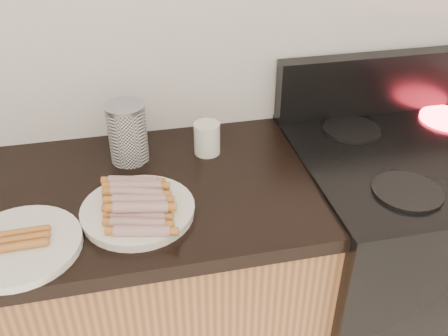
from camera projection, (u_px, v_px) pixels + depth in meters
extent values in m
cube|color=silver|center=(141.00, 3.00, 1.37)|extent=(4.00, 0.04, 2.60)
cube|color=black|center=(399.00, 267.00, 1.71)|extent=(0.76, 0.65, 0.90)
cube|color=black|center=(429.00, 154.00, 1.46)|extent=(0.76, 0.65, 0.01)
cube|color=black|center=(389.00, 82.00, 1.64)|extent=(0.76, 0.06, 0.20)
cylinder|color=black|center=(407.00, 191.00, 1.29)|extent=(0.18, 0.18, 0.01)
cylinder|color=black|center=(351.00, 129.00, 1.57)|extent=(0.18, 0.18, 0.01)
cylinder|color=#FF1E2D|center=(448.00, 118.00, 1.63)|extent=(0.18, 0.18, 0.01)
cylinder|color=white|center=(138.00, 212.00, 1.23)|extent=(0.33, 0.33, 0.02)
cylinder|color=white|center=(20.00, 246.00, 1.12)|extent=(0.29, 0.29, 0.02)
cylinder|color=#9E3531|center=(141.00, 231.00, 1.13)|extent=(0.13, 0.06, 0.03)
cylinder|color=#9E3531|center=(140.00, 223.00, 1.16)|extent=(0.13, 0.06, 0.03)
cylinder|color=#9E3531|center=(139.00, 216.00, 1.18)|extent=(0.13, 0.06, 0.03)
cylinder|color=#9E3531|center=(138.00, 208.00, 1.20)|extent=(0.13, 0.06, 0.03)
cylinder|color=#9E3531|center=(137.00, 201.00, 1.23)|extent=(0.13, 0.06, 0.03)
cylinder|color=#9E3531|center=(136.00, 194.00, 1.25)|extent=(0.13, 0.06, 0.03)
cylinder|color=#9E3531|center=(135.00, 187.00, 1.28)|extent=(0.13, 0.06, 0.03)
cylinder|color=#9E3531|center=(134.00, 181.00, 1.30)|extent=(0.13, 0.06, 0.03)
cylinder|color=#9E3531|center=(138.00, 208.00, 1.17)|extent=(0.13, 0.06, 0.03)
cylinder|color=#9E3531|center=(137.00, 200.00, 1.19)|extent=(0.13, 0.06, 0.03)
cylinder|color=#9E3531|center=(136.00, 193.00, 1.21)|extent=(0.13, 0.06, 0.03)
cylinder|color=#9E3531|center=(135.00, 186.00, 1.24)|extent=(0.13, 0.06, 0.03)
cylinder|color=tan|center=(17.00, 246.00, 1.09)|extent=(0.12, 0.02, 0.02)
cylinder|color=tan|center=(18.00, 239.00, 1.11)|extent=(0.12, 0.02, 0.02)
cylinder|color=tan|center=(19.00, 233.00, 1.13)|extent=(0.12, 0.02, 0.02)
cylinder|color=white|center=(128.00, 135.00, 1.40)|extent=(0.11, 0.11, 0.16)
cylinder|color=silver|center=(124.00, 107.00, 1.36)|extent=(0.11, 0.11, 0.01)
cylinder|color=white|center=(207.00, 138.00, 1.45)|extent=(0.10, 0.10, 0.10)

